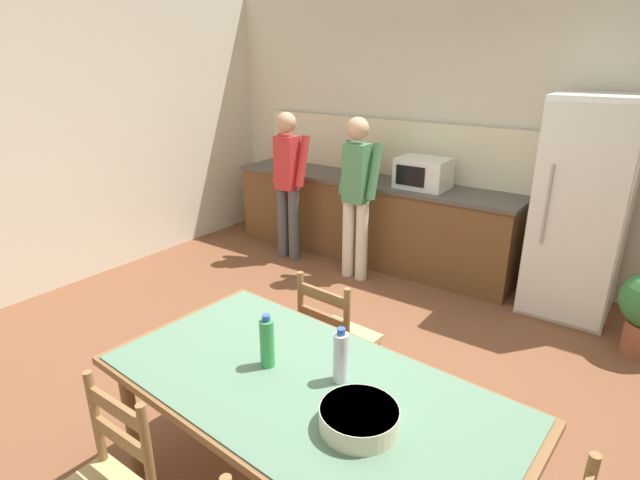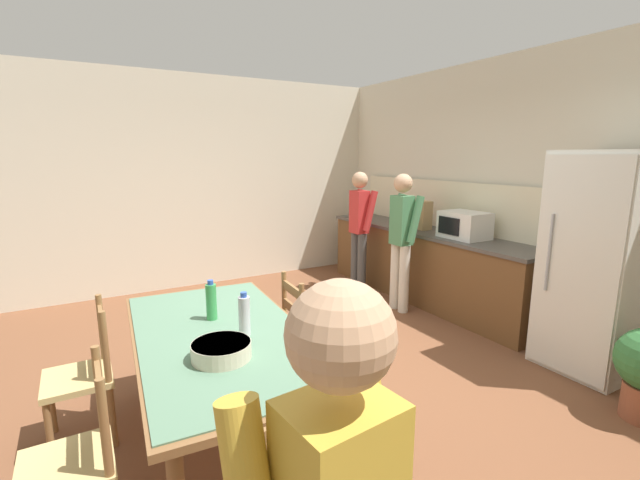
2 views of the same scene
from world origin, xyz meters
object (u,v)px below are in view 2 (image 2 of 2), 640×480
at_px(person_at_sink, 360,225).
at_px(bottle_near_centre, 211,301).
at_px(serving_bowl, 221,349).
at_px(bottle_off_centre, 244,315).
at_px(chair_side_near_left, 84,375).
at_px(dining_table, 221,344).
at_px(microwave, 464,225).
at_px(person_at_counter, 402,235).
at_px(paper_bag, 421,215).
at_px(chair_side_far_left, 308,331).
at_px(refrigerator, 598,264).
at_px(chair_side_near_right, 75,462).

bearing_deg(person_at_sink, bottle_near_centre, -142.58).
bearing_deg(serving_bowl, bottle_off_centre, 136.98).
distance_m(chair_side_near_left, person_at_sink, 3.79).
xyz_separation_m(dining_table, bottle_near_centre, (-0.24, 0.02, 0.20)).
height_order(bottle_off_centre, chair_side_near_left, bottle_off_centre).
distance_m(microwave, serving_bowl, 3.41).
bearing_deg(microwave, person_at_counter, -131.16).
relative_size(paper_bag, chair_side_far_left, 0.40).
relative_size(microwave, person_at_sink, 0.31).
height_order(refrigerator, paper_bag, refrigerator).
distance_m(bottle_off_centre, chair_side_far_left, 0.96).
xyz_separation_m(microwave, bottle_off_centre, (0.97, -2.96, -0.17)).
bearing_deg(person_at_sink, chair_side_near_right, -142.68).
bearing_deg(bottle_off_centre, paper_bag, 119.42).
bearing_deg(dining_table, person_at_sink, 130.52).
height_order(microwave, serving_bowl, microwave).
height_order(chair_side_near_left, person_at_sink, person_at_sink).
distance_m(chair_side_near_left, chair_side_near_right, 0.88).
relative_size(dining_table, chair_side_near_right, 2.21).
bearing_deg(bottle_near_centre, serving_bowl, -10.95).
xyz_separation_m(refrigerator, person_at_counter, (-1.91, -0.50, -0.02)).
relative_size(refrigerator, person_at_counter, 1.15).
bearing_deg(paper_bag, refrigerator, -0.30).
height_order(microwave, chair_side_near_right, microwave).
relative_size(chair_side_near_right, person_at_counter, 0.56).
relative_size(refrigerator, paper_bag, 5.21).
relative_size(refrigerator, dining_table, 0.93).
bearing_deg(bottle_off_centre, chair_side_near_right, -73.38).
bearing_deg(serving_bowl, microwave, 110.78).
xyz_separation_m(microwave, chair_side_near_left, (0.38, -3.84, -0.61)).
height_order(dining_table, person_at_counter, person_at_counter).
height_order(serving_bowl, person_at_sink, person_at_sink).
relative_size(bottle_near_centre, serving_bowl, 0.84).
bearing_deg(person_at_counter, serving_bowl, -148.02).
relative_size(bottle_near_centre, person_at_counter, 0.17).
xyz_separation_m(microwave, chair_side_near_right, (1.25, -3.90, -0.61)).
xyz_separation_m(refrigerator, bottle_off_centre, (-0.49, -2.94, -0.05)).
distance_m(bottle_near_centre, person_at_counter, 2.77).
relative_size(chair_side_far_left, person_at_sink, 0.56).
distance_m(refrigerator, paper_bag, 2.16).
xyz_separation_m(chair_side_near_right, chair_side_far_left, (-0.77, 1.64, 0.00)).
distance_m(serving_bowl, person_at_counter, 3.13).
distance_m(refrigerator, serving_bowl, 3.17).
bearing_deg(refrigerator, person_at_counter, -165.36).
bearing_deg(chair_side_near_left, bottle_near_centre, 72.14).
relative_size(chair_side_near_left, chair_side_near_right, 1.00).
xyz_separation_m(bottle_off_centre, serving_bowl, (0.23, -0.22, -0.07)).
distance_m(bottle_off_centre, person_at_counter, 2.83).
height_order(bottle_off_centre, chair_side_near_right, bottle_off_centre).
bearing_deg(refrigerator, chair_side_near_right, -93.04).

